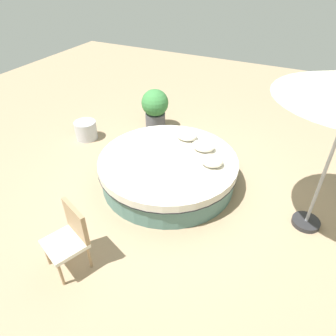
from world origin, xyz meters
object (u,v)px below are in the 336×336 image
(side_table, at_px, (86,130))
(patio_chair, at_px, (70,234))
(throw_pillow_0, at_px, (212,161))
(throw_pillow_1, at_px, (203,146))
(round_bed, at_px, (168,170))
(throw_pillow_2, at_px, (187,135))
(planter, at_px, (155,107))

(side_table, bearing_deg, patio_chair, -53.97)
(throw_pillow_0, height_order, throw_pillow_1, throw_pillow_0)
(round_bed, height_order, patio_chair, patio_chair)
(round_bed, bearing_deg, patio_chair, -99.37)
(throw_pillow_1, bearing_deg, round_bed, -130.46)
(round_bed, relative_size, throw_pillow_2, 5.96)
(throw_pillow_0, bearing_deg, throw_pillow_1, 127.57)
(round_bed, distance_m, planter, 2.20)
(throw_pillow_1, distance_m, planter, 2.11)
(throw_pillow_2, xyz_separation_m, side_table, (-2.47, -0.13, -0.43))
(patio_chair, bearing_deg, throw_pillow_2, -75.45)
(round_bed, xyz_separation_m, throw_pillow_2, (0.03, 0.77, 0.36))
(planter, distance_m, side_table, 1.71)
(round_bed, bearing_deg, planter, 124.46)
(planter, xyz_separation_m, side_table, (-1.21, -1.16, -0.34))
(throw_pillow_0, xyz_separation_m, throw_pillow_2, (-0.75, 0.62, 0.00))
(throw_pillow_1, distance_m, side_table, 2.94)
(throw_pillow_2, bearing_deg, throw_pillow_1, -26.68)
(throw_pillow_2, relative_size, planter, 0.44)
(round_bed, height_order, side_table, round_bed)
(patio_chair, relative_size, side_table, 1.97)
(throw_pillow_2, height_order, patio_chair, patio_chair)
(patio_chair, bearing_deg, planter, -55.73)
(throw_pillow_0, distance_m, throw_pillow_2, 0.97)
(throw_pillow_1, relative_size, throw_pillow_2, 1.01)
(throw_pillow_2, relative_size, patio_chair, 0.44)
(side_table, bearing_deg, planter, 43.82)
(planter, bearing_deg, round_bed, -55.54)
(throw_pillow_1, distance_m, throw_pillow_2, 0.49)
(planter, bearing_deg, throw_pillow_0, -39.31)
(round_bed, relative_size, throw_pillow_1, 5.92)
(throw_pillow_2, bearing_deg, patio_chair, -97.51)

